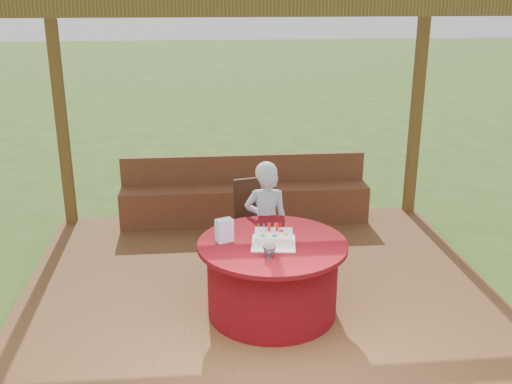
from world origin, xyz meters
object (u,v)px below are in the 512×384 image
Objects in this scene: elderly_woman at (266,220)px; gift_bag at (224,230)px; bench at (245,201)px; chair at (259,218)px; drinking_glass at (269,252)px; table at (272,277)px; birthday_cake at (274,238)px.

gift_bag is (-0.43, -0.63, 0.17)m from elderly_woman.
gift_bag reaches higher than bench.
chair is 8.44× the size of drinking_glass.
chair reaches higher than drinking_glass.
table is at bearing -88.07° from bench.
table is 3.11× the size of birthday_cake.
chair is (-0.02, 1.01, 0.16)m from table.
elderly_woman reaches higher than bench.
elderly_woman is 0.73m from birthday_cake.
drinking_glass is at bearing -103.75° from birthday_cake.
bench is 2.28m from birthday_cake.
elderly_woman is (0.09, -1.51, 0.34)m from bench.
chair is 0.75× the size of elderly_woman.
bench reaches higher than table.
elderly_woman is 0.78m from gift_bag.
elderly_woman is 5.93× the size of gift_bag.
bench is 7.22× the size of birthday_cake.
table is 0.74m from elderly_woman.
elderly_woman is at bearing -86.42° from bench.
table is 1.09× the size of elderly_woman.
elderly_woman reaches higher than drinking_glass.
gift_bag is at bearing 133.18° from drinking_glass.
elderly_woman reaches higher than birthday_cake.
table is 0.60m from gift_bag.
chair is 4.47× the size of gift_bag.
bench is 28.21× the size of drinking_glass.
bench is 3.34× the size of chair.
bench is 1.22m from chair.
bench is 1.55m from elderly_woman.
bench reaches higher than drinking_glass.
birthday_cake reaches higher than table.
gift_bag is at bearing -124.42° from elderly_woman.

